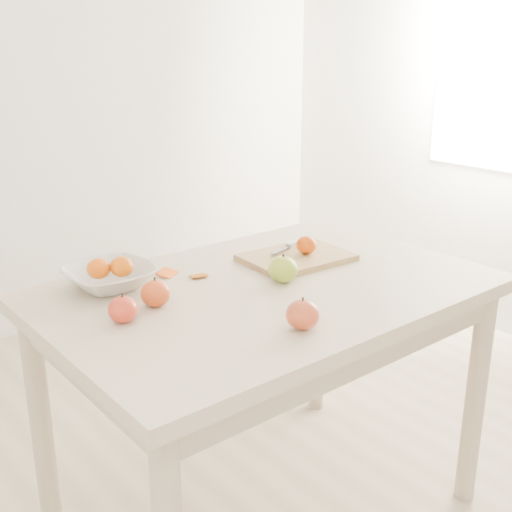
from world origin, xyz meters
TOP-DOWN VIEW (x-y plane):
  - ground at (0.00, 0.00)m, footprint 3.50×3.50m
  - table at (0.00, 0.00)m, footprint 1.20×0.80m
  - cutting_board at (0.20, 0.10)m, footprint 0.32×0.24m
  - board_tangerine at (0.23, 0.09)m, footprint 0.06×0.06m
  - fruit_bowl at (-0.34, 0.25)m, footprint 0.23×0.23m
  - bowl_tangerine_near at (-0.37, 0.26)m, footprint 0.06×0.06m
  - bowl_tangerine_far at (-0.31, 0.24)m, footprint 0.06×0.06m
  - orange_peel_a at (-0.17, 0.24)m, footprint 0.07×0.07m
  - orange_peel_b at (-0.11, 0.17)m, footprint 0.05×0.04m
  - paring_knife at (0.25, 0.17)m, footprint 0.17×0.07m
  - apple_green at (0.05, -0.01)m, footprint 0.08×0.08m
  - apple_red_e at (-0.12, -0.26)m, footprint 0.08×0.08m
  - apple_red_a at (-0.31, 0.06)m, footprint 0.08×0.08m
  - apple_red_b at (-0.42, 0.03)m, footprint 0.07×0.07m

SIDE VIEW (x-z plane):
  - ground at x=0.00m, z-range 0.00..0.00m
  - table at x=0.00m, z-range 0.28..1.03m
  - orange_peel_a at x=-0.17m, z-range 0.75..0.76m
  - orange_peel_b at x=-0.11m, z-range 0.75..0.76m
  - cutting_board at x=0.20m, z-range 0.75..0.77m
  - paring_knife at x=0.25m, z-range 0.77..0.78m
  - fruit_bowl at x=-0.34m, z-range 0.75..0.81m
  - apple_red_b at x=-0.42m, z-range 0.75..0.81m
  - apple_red_a at x=-0.31m, z-range 0.75..0.82m
  - apple_red_e at x=-0.12m, z-range 0.75..0.82m
  - apple_green at x=0.05m, z-range 0.75..0.82m
  - board_tangerine at x=0.23m, z-range 0.77..0.82m
  - bowl_tangerine_near at x=-0.37m, z-range 0.78..0.83m
  - bowl_tangerine_far at x=-0.31m, z-range 0.78..0.83m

